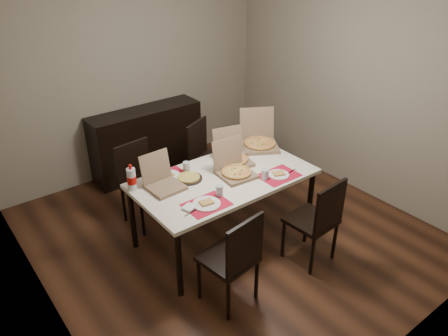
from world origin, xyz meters
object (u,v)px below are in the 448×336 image
(dining_table, at_px, (224,182))
(pizza_box_center, at_px, (235,170))
(chair_near_right, at_px, (318,218))
(chair_far_right, at_px, (205,155))
(chair_near_left, at_px, (234,257))
(dip_bowl, at_px, (219,167))
(chair_far_left, at_px, (140,180))
(soda_bottle, at_px, (132,179))
(sideboard, at_px, (147,141))

(dining_table, xyz_separation_m, pizza_box_center, (0.11, -0.03, 0.12))
(dining_table, relative_size, chair_near_right, 1.94)
(dining_table, height_order, pizza_box_center, pizza_box_center)
(chair_far_right, xyz_separation_m, pizza_box_center, (-0.29, -0.93, 0.29))
(chair_near_right, bearing_deg, chair_far_right, 92.21)
(chair_near_left, relative_size, dip_bowl, 8.89)
(chair_near_left, relative_size, chair_far_left, 1.00)
(chair_far_right, bearing_deg, soda_bottle, -156.02)
(chair_far_left, distance_m, soda_bottle, 0.69)
(chair_near_right, height_order, chair_far_right, same)
(chair_near_left, distance_m, chair_far_right, 1.93)
(chair_far_right, xyz_separation_m, soda_bottle, (-1.25, -0.56, 0.35))
(chair_far_left, bearing_deg, pizza_box_center, -53.96)
(sideboard, bearing_deg, chair_near_right, -81.92)
(chair_far_left, bearing_deg, chair_near_left, -89.66)
(chair_far_left, bearing_deg, sideboard, 57.83)
(chair_far_right, bearing_deg, dining_table, -114.30)
(dining_table, bearing_deg, chair_near_left, -122.53)
(sideboard, height_order, chair_near_left, chair_near_left)
(chair_near_right, relative_size, pizza_box_center, 2.31)
(sideboard, relative_size, chair_far_right, 1.61)
(chair_near_left, bearing_deg, dip_bowl, 59.51)
(pizza_box_center, bearing_deg, dip_bowl, 103.26)
(sideboard, distance_m, dip_bowl, 1.67)
(soda_bottle, bearing_deg, dip_bowl, -10.61)
(chair_near_right, bearing_deg, chair_near_left, 176.95)
(chair_far_left, relative_size, pizza_box_center, 2.31)
(soda_bottle, bearing_deg, chair_near_right, -42.33)
(chair_near_right, bearing_deg, dining_table, 118.87)
(chair_near_left, distance_m, pizza_box_center, 1.03)
(chair_far_left, relative_size, chair_far_right, 1.00)
(chair_near_right, xyz_separation_m, chair_far_left, (-1.00, 1.69, 0.00))
(dip_bowl, bearing_deg, chair_far_right, 64.67)
(chair_far_right, height_order, pizza_box_center, pizza_box_center)
(chair_near_right, distance_m, pizza_box_center, 0.95)
(dining_table, bearing_deg, sideboard, 87.07)
(chair_near_left, bearing_deg, chair_near_right, -3.05)
(dining_table, distance_m, pizza_box_center, 0.17)
(sideboard, height_order, chair_near_right, chair_near_right)
(dining_table, relative_size, chair_far_left, 1.94)
(sideboard, distance_m, soda_bottle, 1.79)
(dining_table, relative_size, chair_far_right, 1.94)
(chair_near_left, bearing_deg, chair_far_left, 90.34)
(chair_near_left, height_order, chair_far_right, same)
(dining_table, height_order, chair_near_left, chair_near_left)
(pizza_box_center, relative_size, dip_bowl, 3.85)
(chair_near_right, xyz_separation_m, chair_far_right, (-0.07, 1.75, 0.00))
(pizza_box_center, bearing_deg, chair_far_right, 72.45)
(chair_far_left, height_order, pizza_box_center, pizza_box_center)
(sideboard, bearing_deg, chair_far_left, -122.17)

